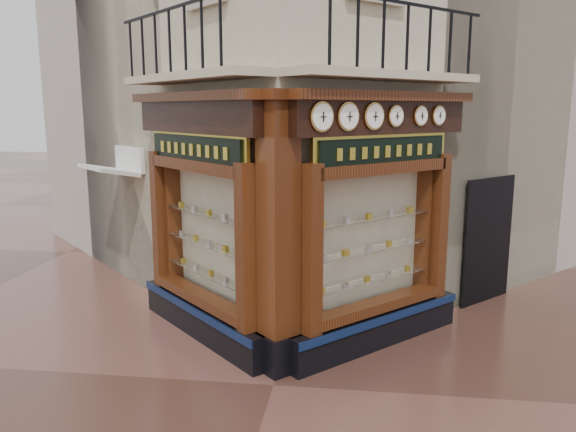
% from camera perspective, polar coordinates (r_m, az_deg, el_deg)
% --- Properties ---
extents(ground, '(80.00, 80.00, 0.00)m').
position_cam_1_polar(ground, '(8.03, -1.48, -16.80)').
color(ground, '#462820').
rests_on(ground, ground).
extents(main_building, '(11.31, 11.31, 12.00)m').
position_cam_1_polar(main_building, '(13.43, 2.67, 20.55)').
color(main_building, beige).
rests_on(main_building, ground).
extents(neighbour_left, '(11.31, 11.31, 11.00)m').
position_cam_1_polar(neighbour_left, '(16.16, -5.77, 17.05)').
color(neighbour_left, '#B4A89D').
rests_on(neighbour_left, ground).
extents(neighbour_right, '(11.31, 11.31, 11.00)m').
position_cam_1_polar(neighbour_right, '(15.82, 12.81, 16.99)').
color(neighbour_right, '#B4A89D').
rests_on(neighbour_right, ground).
extents(shopfront_left, '(2.86, 2.86, 3.98)m').
position_cam_1_polar(shopfront_left, '(9.12, -8.78, -0.34)').
color(shopfront_left, black).
rests_on(shopfront_left, ground).
extents(shopfront_right, '(2.86, 2.86, 3.98)m').
position_cam_1_polar(shopfront_right, '(8.78, 9.16, -0.79)').
color(shopfront_right, black).
rests_on(shopfront_right, ground).
extents(corner_pilaster, '(0.85, 0.85, 3.98)m').
position_cam_1_polar(corner_pilaster, '(7.81, -0.99, -2.31)').
color(corner_pilaster, black).
rests_on(corner_pilaster, ground).
extents(balcony, '(5.94, 2.97, 1.03)m').
position_cam_1_polar(balcony, '(8.60, -0.06, 14.12)').
color(balcony, beige).
rests_on(balcony, ground).
extents(clock_a, '(0.32, 0.32, 0.40)m').
position_cam_1_polar(clock_a, '(7.53, 3.44, 10.03)').
color(clock_a, '#AF7C3A').
rests_on(clock_a, ground).
extents(clock_b, '(0.32, 0.32, 0.40)m').
position_cam_1_polar(clock_b, '(7.85, 6.12, 10.02)').
color(clock_b, '#AF7C3A').
rests_on(clock_b, ground).
extents(clock_c, '(0.31, 0.31, 0.39)m').
position_cam_1_polar(clock_c, '(8.21, 8.72, 9.99)').
color(clock_c, '#AF7C3A').
rests_on(clock_c, ground).
extents(clock_d, '(0.26, 0.26, 0.32)m').
position_cam_1_polar(clock_d, '(8.55, 10.88, 9.94)').
color(clock_d, '#AF7C3A').
rests_on(clock_d, ground).
extents(clock_e, '(0.25, 0.25, 0.31)m').
position_cam_1_polar(clock_e, '(8.98, 13.31, 9.88)').
color(clock_e, '#AF7C3A').
rests_on(clock_e, ground).
extents(clock_f, '(0.26, 0.26, 0.31)m').
position_cam_1_polar(clock_f, '(9.32, 15.04, 9.82)').
color(clock_f, '#AF7C3A').
rests_on(clock_f, ground).
extents(awning, '(1.55, 1.55, 0.23)m').
position_cam_1_polar(awning, '(12.46, -17.10, -7.07)').
color(awning, silver).
rests_on(awning, ground).
extents(signboard_left, '(2.13, 2.13, 0.57)m').
position_cam_1_polar(signboard_left, '(8.94, -9.43, 6.68)').
color(signboard_left, gold).
rests_on(signboard_left, ground).
extents(signboard_right, '(2.03, 2.03, 0.54)m').
position_cam_1_polar(signboard_right, '(8.57, 9.76, 6.50)').
color(signboard_right, gold).
rests_on(signboard_right, ground).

